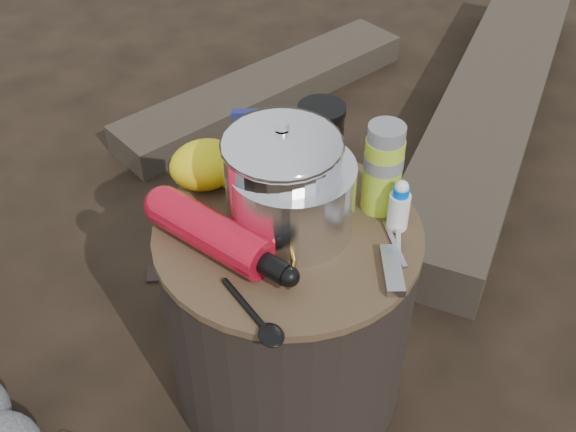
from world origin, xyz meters
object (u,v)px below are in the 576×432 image
object	(u,v)px
stump	(288,312)
travel_mug	(321,137)
log_main	(490,110)
thermos	(383,169)
fuel_bottle	(212,233)
camping_pot	(282,177)

from	to	relation	value
stump	travel_mug	world-z (taller)	travel_mug
log_main	thermos	world-z (taller)	thermos
stump	fuel_bottle	bearing A→B (deg)	179.52
log_main	fuel_bottle	xyz separation A→B (m)	(-1.10, -0.69, 0.41)
stump	camping_pot	size ratio (longest dim) A/B	2.36
fuel_bottle	travel_mug	size ratio (longest dim) A/B	2.29
fuel_bottle	thermos	size ratio (longest dim) A/B	1.74
stump	thermos	bearing A→B (deg)	0.52
stump	camping_pot	bearing A→B (deg)	93.01
thermos	travel_mug	distance (m)	0.17
log_main	camping_pot	xyz separation A→B (m)	(-0.96, -0.67, 0.48)
log_main	camping_pot	size ratio (longest dim) A/B	8.11
log_main	thermos	bearing A→B (deg)	-94.15
log_main	fuel_bottle	distance (m)	1.36
camping_pot	fuel_bottle	world-z (taller)	camping_pot
fuel_bottle	travel_mug	distance (m)	0.31
stump	fuel_bottle	size ratio (longest dim) A/B	1.59
camping_pot	travel_mug	size ratio (longest dim) A/B	1.54
log_main	fuel_bottle	size ratio (longest dim) A/B	5.45
camping_pot	fuel_bottle	xyz separation A→B (m)	(-0.14, -0.02, -0.07)
camping_pot	travel_mug	bearing A→B (deg)	46.11
camping_pot	thermos	distance (m)	0.19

